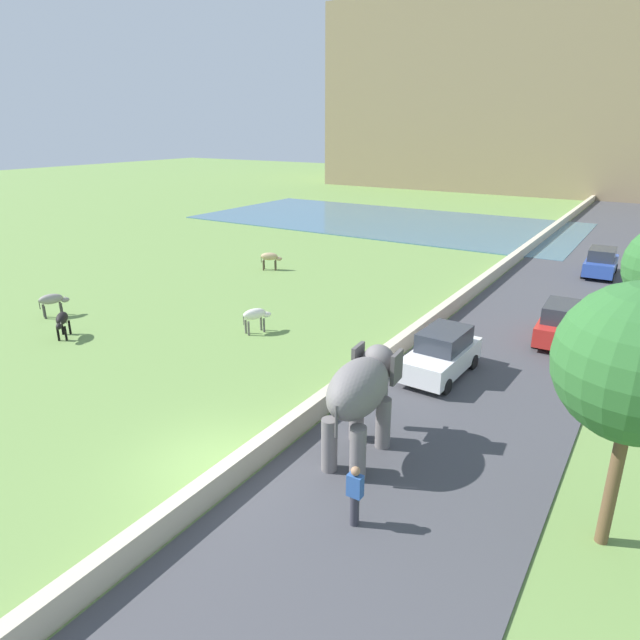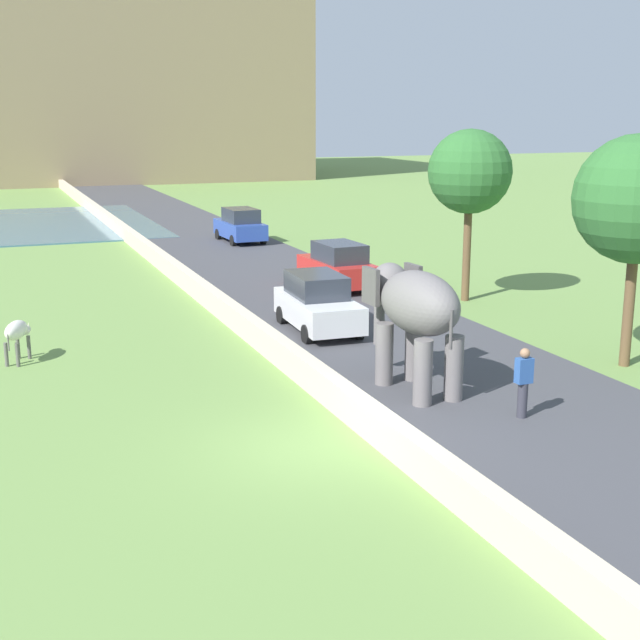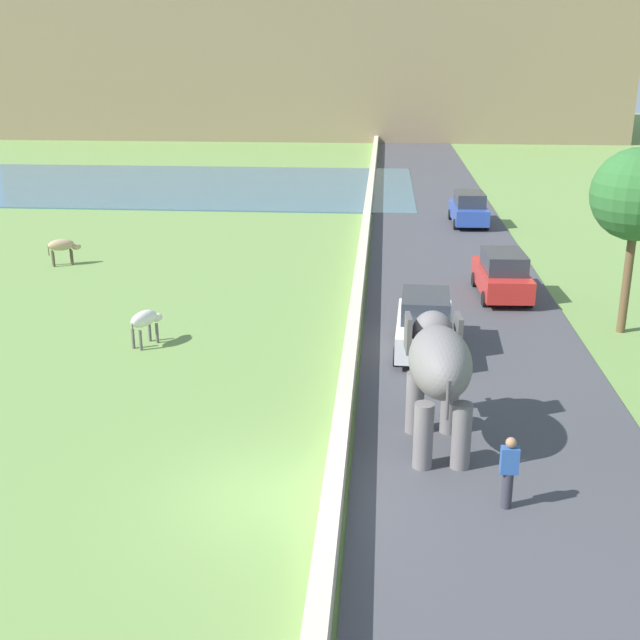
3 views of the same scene
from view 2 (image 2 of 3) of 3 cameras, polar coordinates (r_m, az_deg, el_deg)
ground_plane at (r=17.69m, az=-0.01°, el=-8.34°), size 220.00×220.00×0.00m
road_surface at (r=37.54m, az=-4.11°, el=3.37°), size 7.00×120.00×0.06m
barrier_wall at (r=34.62m, az=-9.14°, el=2.94°), size 0.40×110.00×0.72m
elephant at (r=20.67m, az=6.22°, el=0.70°), size 1.59×3.51×2.99m
person_beside_elephant at (r=19.42m, az=13.22°, el=-3.98°), size 0.36×0.22×1.63m
car_red at (r=33.13m, az=1.18°, el=3.58°), size 1.92×4.07×1.80m
car_white at (r=26.54m, az=-0.14°, el=1.10°), size 1.94×4.07×1.80m
car_blue at (r=45.38m, az=-5.26°, el=6.20°), size 1.88×4.05×1.80m
cow_white at (r=24.69m, az=-19.28°, el=-0.75°), size 0.90×1.40×1.15m
tree_near at (r=23.79m, az=20.16°, el=7.42°), size 3.33×3.33×6.09m
tree_mid at (r=31.05m, az=9.82°, el=9.53°), size 2.94×2.94×6.06m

